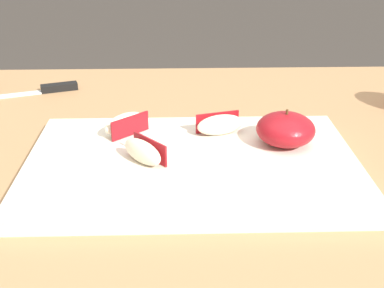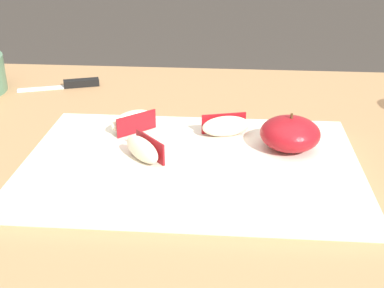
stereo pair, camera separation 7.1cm
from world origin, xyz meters
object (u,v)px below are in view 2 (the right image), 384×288
(apple_half_skin_up, at_px, (290,134))
(apple_wedge_front, at_px, (143,149))
(cutting_board, at_px, (192,163))
(apple_wedge_left, at_px, (132,121))
(apple_wedge_back, at_px, (226,126))
(paring_knife, at_px, (74,84))

(apple_half_skin_up, xyz_separation_m, apple_wedge_front, (-0.20, -0.05, -0.01))
(cutting_board, relative_size, apple_half_skin_up, 5.36)
(apple_wedge_front, bearing_deg, cutting_board, 10.95)
(cutting_board, height_order, apple_half_skin_up, apple_half_skin_up)
(apple_half_skin_up, xyz_separation_m, apple_wedge_left, (-0.23, 0.05, -0.01))
(apple_wedge_left, bearing_deg, apple_wedge_back, -3.12)
(apple_half_skin_up, height_order, paring_knife, apple_half_skin_up)
(cutting_board, xyz_separation_m, paring_knife, (-0.26, 0.34, -0.00))
(apple_wedge_left, relative_size, apple_wedge_front, 0.99)
(apple_wedge_back, bearing_deg, cutting_board, -120.04)
(apple_wedge_back, bearing_deg, apple_wedge_left, 176.88)
(apple_wedge_left, height_order, paring_knife, apple_wedge_left)
(apple_half_skin_up, height_order, apple_wedge_front, apple_half_skin_up)
(cutting_board, height_order, apple_wedge_left, apple_wedge_left)
(apple_wedge_back, relative_size, apple_wedge_front, 1.08)
(apple_wedge_front, relative_size, paring_knife, 0.44)
(cutting_board, height_order, paring_knife, cutting_board)
(apple_wedge_front, bearing_deg, apple_wedge_back, 39.00)
(paring_knife, bearing_deg, apple_wedge_front, -60.40)
(apple_half_skin_up, relative_size, apple_wedge_front, 1.21)
(cutting_board, bearing_deg, paring_knife, 128.14)
(apple_wedge_left, bearing_deg, cutting_board, -40.64)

